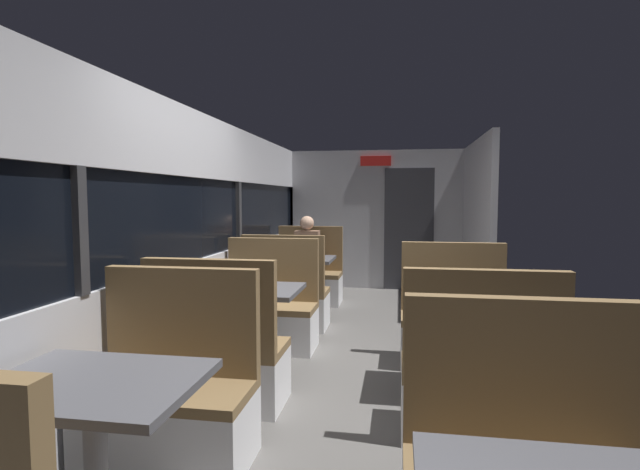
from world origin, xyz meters
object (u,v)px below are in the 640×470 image
at_px(bench_mid_window_facing_end, 219,361).
at_px(seated_passenger, 308,266).
at_px(bench_rear_aisle_facing_end, 478,387).
at_px(bench_far_window_facing_entry, 308,280).
at_px(bench_far_window_facing_end, 286,300).
at_px(dining_table_far_window, 299,265).
at_px(bench_rear_aisle_facing_entry, 454,328).
at_px(dining_table_rear_aisle, 464,312).
at_px(bench_near_window_facing_entry, 171,404).
at_px(dining_table_near_window, 94,402).
at_px(dining_table_mid_window, 248,299).
at_px(bench_mid_window_facing_entry, 269,315).

xyz_separation_m(bench_mid_window_facing_end, seated_passenger, (0.00, 3.48, 0.21)).
bearing_deg(bench_rear_aisle_facing_end, bench_far_window_facing_entry, 115.53).
relative_size(bench_far_window_facing_end, bench_rear_aisle_facing_end, 1.00).
distance_m(dining_table_far_window, bench_far_window_facing_entry, 0.77).
height_order(dining_table_far_window, bench_rear_aisle_facing_entry, bench_rear_aisle_facing_entry).
distance_m(bench_mid_window_facing_end, bench_far_window_facing_end, 2.15).
xyz_separation_m(bench_mid_window_facing_end, dining_table_rear_aisle, (1.79, 0.50, 0.31)).
bearing_deg(bench_near_window_facing_entry, dining_table_near_window, -90.00).
height_order(bench_mid_window_facing_end, dining_table_rear_aisle, bench_mid_window_facing_end).
height_order(dining_table_far_window, bench_far_window_facing_entry, bench_far_window_facing_entry).
xyz_separation_m(bench_near_window_facing_entry, dining_table_rear_aisle, (1.79, 1.25, 0.31)).
bearing_deg(bench_rear_aisle_facing_entry, bench_near_window_facing_entry, -132.56).
distance_m(bench_near_window_facing_entry, bench_rear_aisle_facing_entry, 2.65).
xyz_separation_m(dining_table_mid_window, bench_rear_aisle_facing_entry, (1.79, 0.50, -0.31)).
distance_m(bench_mid_window_facing_end, bench_rear_aisle_facing_entry, 2.15).
distance_m(dining_table_near_window, dining_table_rear_aisle, 2.65).
xyz_separation_m(dining_table_near_window, seated_passenger, (0.00, 4.93, -0.10)).
xyz_separation_m(bench_mid_window_facing_end, bench_far_window_facing_entry, (0.00, 3.55, 0.00)).
distance_m(bench_rear_aisle_facing_end, bench_rear_aisle_facing_entry, 1.40).
bearing_deg(bench_far_window_facing_entry, dining_table_rear_aisle, -59.58).
bearing_deg(bench_rear_aisle_facing_end, dining_table_rear_aisle, 90.00).
height_order(bench_mid_window_facing_end, bench_far_window_facing_entry, same).
distance_m(dining_table_near_window, bench_far_window_facing_entry, 5.01).
height_order(dining_table_near_window, dining_table_far_window, same).
distance_m(bench_far_window_facing_entry, seated_passenger, 0.22).
xyz_separation_m(dining_table_near_window, bench_far_window_facing_end, (0.00, 3.60, -0.31)).
distance_m(dining_table_far_window, seated_passenger, 0.64).
relative_size(dining_table_rear_aisle, bench_rear_aisle_facing_end, 0.82).
relative_size(bench_near_window_facing_entry, dining_table_mid_window, 1.22).
bearing_deg(dining_table_near_window, dining_table_far_window, 90.00).
bearing_deg(bench_mid_window_facing_entry, bench_rear_aisle_facing_entry, -6.38).
bearing_deg(bench_near_window_facing_entry, bench_far_window_facing_end, 90.00).
height_order(bench_rear_aisle_facing_end, bench_rear_aisle_facing_entry, same).
xyz_separation_m(dining_table_mid_window, dining_table_far_window, (0.00, 2.15, 0.00)).
bearing_deg(dining_table_mid_window, bench_far_window_facing_end, 90.00).
xyz_separation_m(bench_mid_window_facing_end, bench_rear_aisle_facing_end, (1.79, -0.20, 0.00)).
bearing_deg(bench_rear_aisle_facing_entry, bench_mid_window_facing_end, -146.19).
bearing_deg(dining_table_mid_window, dining_table_far_window, 90.00).
relative_size(dining_table_mid_window, bench_mid_window_facing_entry, 0.82).
relative_size(dining_table_mid_window, dining_table_rear_aisle, 1.00).
xyz_separation_m(bench_rear_aisle_facing_end, bench_rear_aisle_facing_entry, (0.00, 1.40, 0.00)).
xyz_separation_m(bench_mid_window_facing_entry, dining_table_rear_aisle, (1.79, -0.90, 0.31)).
bearing_deg(bench_far_window_facing_entry, bench_mid_window_facing_entry, -90.00).
bearing_deg(dining_table_near_window, bench_near_window_facing_entry, 90.00).
bearing_deg(bench_far_window_facing_entry, dining_table_far_window, -90.00).
distance_m(bench_near_window_facing_entry, dining_table_rear_aisle, 2.21).
xyz_separation_m(bench_far_window_facing_end, bench_far_window_facing_entry, (0.00, 1.40, 0.00)).
xyz_separation_m(bench_far_window_facing_end, dining_table_rear_aisle, (1.79, -1.65, 0.31)).
relative_size(bench_mid_window_facing_end, bench_far_window_facing_entry, 1.00).
distance_m(bench_mid_window_facing_entry, dining_table_far_window, 1.48).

